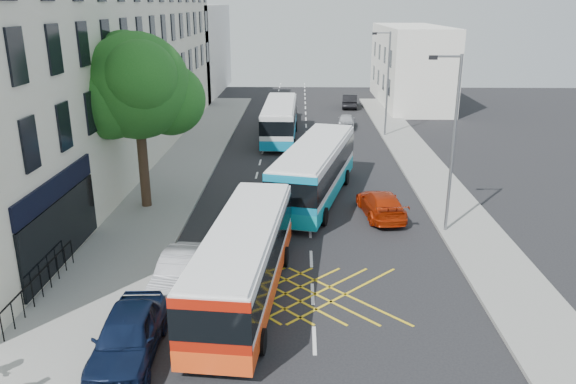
# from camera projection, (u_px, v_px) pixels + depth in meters

# --- Properties ---
(pavement_left) EXTENTS (5.00, 70.00, 0.15)m
(pavement_left) POSITION_uv_depth(u_px,v_px,m) (147.00, 207.00, 29.35)
(pavement_left) COLOR gray
(pavement_left) RESTS_ON ground
(pavement_right) EXTENTS (3.00, 70.00, 0.15)m
(pavement_right) POSITION_uv_depth(u_px,v_px,m) (454.00, 209.00, 29.01)
(pavement_right) COLOR gray
(pavement_right) RESTS_ON ground
(terrace_main) EXTENTS (8.30, 45.00, 13.50)m
(terrace_main) POSITION_uv_depth(u_px,v_px,m) (93.00, 59.00, 36.33)
(terrace_main) COLOR beige
(terrace_main) RESTS_ON ground
(terrace_far) EXTENTS (8.00, 20.00, 10.00)m
(terrace_far) POSITION_uv_depth(u_px,v_px,m) (186.00, 50.00, 65.80)
(terrace_far) COLOR silver
(terrace_far) RESTS_ON ground
(building_right) EXTENTS (6.00, 18.00, 8.00)m
(building_right) POSITION_uv_depth(u_px,v_px,m) (410.00, 65.00, 58.95)
(building_right) COLOR silver
(building_right) RESTS_ON ground
(street_tree) EXTENTS (6.30, 5.70, 8.80)m
(street_tree) POSITION_uv_depth(u_px,v_px,m) (136.00, 87.00, 27.34)
(street_tree) COLOR #382619
(street_tree) RESTS_ON pavement_left
(lamp_near) EXTENTS (1.45, 0.15, 8.00)m
(lamp_near) POSITION_uv_depth(u_px,v_px,m) (452.00, 136.00, 24.75)
(lamp_near) COLOR slate
(lamp_near) RESTS_ON pavement_right
(lamp_far) EXTENTS (1.45, 0.15, 8.00)m
(lamp_far) POSITION_uv_depth(u_px,v_px,m) (387.00, 78.00, 43.70)
(lamp_far) COLOR slate
(lamp_far) RESTS_ON pavement_right
(railings) EXTENTS (0.08, 5.60, 1.14)m
(railings) POSITION_uv_depth(u_px,v_px,m) (41.00, 283.00, 19.98)
(railings) COLOR black
(railings) RESTS_ON pavement_left
(bus_near) EXTENTS (3.21, 10.19, 2.82)m
(bus_near) POSITION_uv_depth(u_px,v_px,m) (244.00, 261.00, 19.96)
(bus_near) COLOR silver
(bus_near) RESTS_ON ground
(bus_mid) EXTENTS (5.01, 11.24, 3.08)m
(bus_mid) POSITION_uv_depth(u_px,v_px,m) (315.00, 171.00, 30.21)
(bus_mid) COLOR silver
(bus_mid) RESTS_ON ground
(bus_far) EXTENTS (2.68, 10.38, 2.91)m
(bus_far) POSITION_uv_depth(u_px,v_px,m) (280.00, 120.00, 43.74)
(bus_far) COLOR silver
(bus_far) RESTS_ON ground
(parked_car_blue) EXTENTS (2.02, 4.57, 1.53)m
(parked_car_blue) POSITION_uv_depth(u_px,v_px,m) (128.00, 336.00, 16.72)
(parked_car_blue) COLOR #0D1734
(parked_car_blue) RESTS_ON ground
(parked_car_silver) EXTENTS (1.86, 4.35, 1.39)m
(parked_car_silver) POSITION_uv_depth(u_px,v_px,m) (181.00, 272.00, 20.85)
(parked_car_silver) COLOR #95969B
(parked_car_silver) RESTS_ON ground
(red_hatchback) EXTENTS (2.33, 4.63, 1.29)m
(red_hatchback) POSITION_uv_depth(u_px,v_px,m) (381.00, 204.00, 28.07)
(red_hatchback) COLOR #AB2607
(red_hatchback) RESTS_ON ground
(distant_car_grey) EXTENTS (2.41, 5.14, 1.42)m
(distant_car_grey) POSITION_uv_depth(u_px,v_px,m) (284.00, 112.00, 51.43)
(distant_car_grey) COLOR #3E3F45
(distant_car_grey) RESTS_ON ground
(distant_car_silver) EXTENTS (1.80, 3.66, 1.20)m
(distant_car_silver) POSITION_uv_depth(u_px,v_px,m) (346.00, 120.00, 48.30)
(distant_car_silver) COLOR #B6B8BF
(distant_car_silver) RESTS_ON ground
(distant_car_dark) EXTENTS (1.87, 4.34, 1.39)m
(distant_car_dark) POSITION_uv_depth(u_px,v_px,m) (350.00, 101.00, 57.50)
(distant_car_dark) COLOR black
(distant_car_dark) RESTS_ON ground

